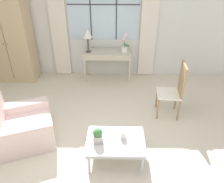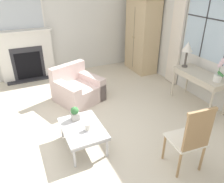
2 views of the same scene
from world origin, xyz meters
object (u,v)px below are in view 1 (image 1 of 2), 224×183
(armchair_upholstered, at_px, (23,128))
(side_chair_wooden, at_px, (175,88))
(potted_plant_small, at_px, (98,135))
(console_table, at_px, (107,55))
(table_lamp, at_px, (88,34))
(armoire, at_px, (10,39))
(coffee_table, at_px, (116,142))
(pillar_candle, at_px, (123,135))
(potted_orchid, at_px, (124,45))

(armchair_upholstered, distance_m, side_chair_wooden, 2.77)
(potted_plant_small, bearing_deg, side_chair_wooden, 42.01)
(console_table, xyz_separation_m, side_chair_wooden, (1.33, -1.47, -0.05))
(table_lamp, bearing_deg, console_table, 4.87)
(armoire, relative_size, potted_plant_small, 8.73)
(console_table, xyz_separation_m, potted_plant_small, (-0.02, -2.68, -0.15))
(armoire, xyz_separation_m, console_table, (2.30, 0.00, -0.39))
(table_lamp, height_order, side_chair_wooden, table_lamp)
(coffee_table, xyz_separation_m, pillar_candle, (0.11, 0.05, 0.10))
(console_table, bearing_deg, coffee_table, -84.97)
(console_table, distance_m, coffee_table, 2.67)
(console_table, height_order, coffee_table, console_table)
(armchair_upholstered, bearing_deg, table_lamp, 68.94)
(potted_orchid, bearing_deg, potted_plant_small, -99.17)
(coffee_table, bearing_deg, potted_plant_small, -171.58)
(armoire, xyz_separation_m, coffee_table, (2.53, -2.64, -0.70))
(potted_orchid, xyz_separation_m, potted_plant_small, (-0.43, -2.67, -0.41))
(potted_plant_small, bearing_deg, pillar_candle, 14.17)
(coffee_table, relative_size, pillar_candle, 6.58)
(coffee_table, bearing_deg, pillar_candle, 26.79)
(armoire, distance_m, pillar_candle, 3.74)
(potted_orchid, bearing_deg, pillar_candle, -91.56)
(armoire, bearing_deg, side_chair_wooden, -21.97)
(armchair_upholstered, xyz_separation_m, side_chair_wooden, (2.63, 0.79, 0.34))
(console_table, distance_m, pillar_candle, 2.62)
(table_lamp, xyz_separation_m, potted_orchid, (0.86, 0.03, -0.25))
(console_table, relative_size, potted_plant_small, 4.94)
(potted_orchid, height_order, potted_plant_small, potted_orchid)
(armchair_upholstered, height_order, side_chair_wooden, side_chair_wooden)
(side_chair_wooden, height_order, coffee_table, side_chair_wooden)
(side_chair_wooden, height_order, potted_plant_small, side_chair_wooden)
(console_table, height_order, table_lamp, table_lamp)
(potted_orchid, distance_m, armchair_upholstered, 2.90)
(coffee_table, relative_size, potted_plant_small, 3.58)
(coffee_table, xyz_separation_m, potted_plant_small, (-0.26, -0.04, 0.16))
(table_lamp, xyz_separation_m, coffee_table, (0.68, -2.61, -0.82))
(armoire, height_order, table_lamp, armoire)
(armoire, height_order, armchair_upholstered, armoire)
(armchair_upholstered, xyz_separation_m, coffee_table, (1.54, -0.38, 0.09))
(armoire, relative_size, pillar_candle, 16.04)
(potted_orchid, distance_m, side_chair_wooden, 1.75)
(table_lamp, xyz_separation_m, side_chair_wooden, (1.78, -1.43, -0.57))
(armchair_upholstered, xyz_separation_m, potted_plant_small, (1.28, -0.42, 0.25))
(armoire, distance_m, potted_orchid, 2.71)
(armoire, xyz_separation_m, potted_plant_small, (2.28, -2.68, -0.53))
(armoire, relative_size, potted_orchid, 4.39)
(potted_orchid, bearing_deg, armoire, 179.85)
(armchair_upholstered, height_order, pillar_candle, armchair_upholstered)
(table_lamp, relative_size, potted_orchid, 1.18)
(table_lamp, height_order, pillar_candle, table_lamp)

